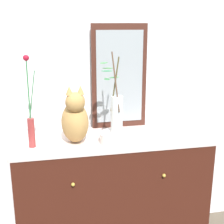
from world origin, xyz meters
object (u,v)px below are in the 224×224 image
at_px(vase_slim_green, 31,122).
at_px(bowl_porcelain, 117,138).
at_px(mirror_leaning, 119,77).
at_px(vase_glass_clear, 116,112).
at_px(sideboard, 112,195).
at_px(cat_sitting, 75,119).

xyz_separation_m(vase_slim_green, bowl_porcelain, (0.54, -0.03, -0.13)).
height_order(mirror_leaning, vase_slim_green, mirror_leaning).
bearing_deg(vase_slim_green, mirror_leaning, 24.74).
bearing_deg(mirror_leaning, vase_glass_clear, -105.90).
relative_size(vase_slim_green, vase_glass_clear, 1.11).
xyz_separation_m(mirror_leaning, vase_slim_green, (-0.63, -0.29, -0.21)).
xyz_separation_m(mirror_leaning, bowl_porcelain, (-0.09, -0.32, -0.35)).
relative_size(mirror_leaning, vase_slim_green, 1.31).
bearing_deg(vase_slim_green, sideboard, 7.77).
distance_m(cat_sitting, vase_glass_clear, 0.28).
xyz_separation_m(mirror_leaning, vase_glass_clear, (-0.09, -0.32, -0.17)).
relative_size(sideboard, bowl_porcelain, 6.08).
bearing_deg(mirror_leaning, cat_sitting, -144.39).
distance_m(sideboard, mirror_leaning, 0.87).
distance_m(sideboard, bowl_porcelain, 0.50).
relative_size(cat_sitting, vase_slim_green, 0.82).
bearing_deg(cat_sitting, bowl_porcelain, -15.17).
height_order(sideboard, mirror_leaning, mirror_leaning).
bearing_deg(cat_sitting, sideboard, 7.71).
distance_m(mirror_leaning, bowl_porcelain, 0.48).
relative_size(mirror_leaning, vase_glass_clear, 1.45).
relative_size(cat_sitting, vase_glass_clear, 0.91).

